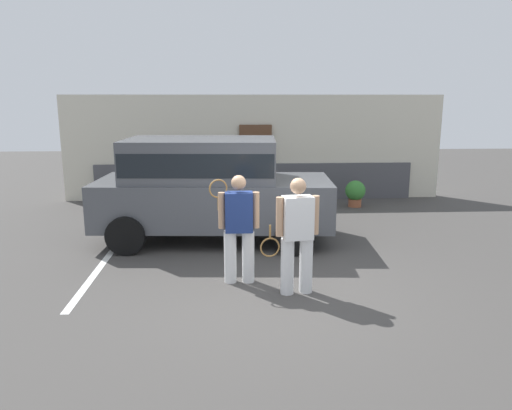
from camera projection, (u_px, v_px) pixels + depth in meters
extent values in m
plane|color=#423F3D|center=(278.00, 290.00, 7.38)|extent=(40.00, 40.00, 0.00)
cube|color=silver|center=(105.00, 261.00, 8.68)|extent=(0.12, 4.40, 0.01)
cube|color=beige|center=(254.00, 147.00, 13.80)|extent=(10.59, 0.30, 2.91)
cube|color=#4C4C51|center=(255.00, 182.00, 13.81)|extent=(8.90, 0.10, 1.02)
cube|color=brown|center=(256.00, 163.00, 13.68)|extent=(0.90, 0.06, 2.10)
cube|color=#4C4F54|center=(214.00, 201.00, 9.80)|extent=(4.71, 2.19, 0.90)
cube|color=#4C4F54|center=(201.00, 159.00, 9.62)|extent=(3.01, 1.94, 0.80)
cube|color=black|center=(201.00, 160.00, 9.63)|extent=(2.95, 1.96, 0.44)
cylinder|color=black|center=(289.00, 212.00, 10.82)|extent=(0.73, 0.30, 0.72)
cylinder|color=black|center=(295.00, 236.00, 8.96)|extent=(0.73, 0.30, 0.72)
cylinder|color=black|center=(149.00, 212.00, 10.84)|extent=(0.73, 0.30, 0.72)
cylinder|color=black|center=(126.00, 235.00, 8.98)|extent=(0.73, 0.30, 0.72)
cylinder|color=white|center=(248.00, 257.00, 7.63)|extent=(0.19, 0.19, 0.82)
cylinder|color=white|center=(230.00, 257.00, 7.61)|extent=(0.19, 0.19, 0.82)
cube|color=navy|center=(239.00, 212.00, 7.46)|extent=(0.42, 0.26, 0.61)
sphere|color=tan|center=(239.00, 183.00, 7.37)|extent=(0.23, 0.23, 0.23)
cylinder|color=tan|center=(256.00, 210.00, 7.47)|extent=(0.10, 0.10, 0.56)
cylinder|color=tan|center=(222.00, 211.00, 7.44)|extent=(0.10, 0.10, 0.56)
torus|color=olive|center=(218.00, 189.00, 7.42)|extent=(0.29, 0.11, 0.29)
cylinder|color=olive|center=(218.00, 204.00, 7.47)|extent=(0.03, 0.03, 0.20)
cylinder|color=white|center=(306.00, 265.00, 7.21)|extent=(0.20, 0.20, 0.84)
cylinder|color=white|center=(287.00, 266.00, 7.16)|extent=(0.20, 0.20, 0.84)
cube|color=white|center=(298.00, 218.00, 7.03)|extent=(0.46, 0.33, 0.62)
sphere|color=tan|center=(298.00, 186.00, 6.93)|extent=(0.23, 0.23, 0.23)
cylinder|color=tan|center=(315.00, 215.00, 7.08)|extent=(0.11, 0.11, 0.57)
cylinder|color=tan|center=(280.00, 217.00, 6.97)|extent=(0.11, 0.11, 0.57)
torus|color=olive|center=(270.00, 247.00, 7.10)|extent=(0.37, 0.08, 0.37)
cylinder|color=olive|center=(270.00, 232.00, 7.04)|extent=(0.03, 0.03, 0.20)
cylinder|color=#9E5638|center=(355.00, 203.00, 12.98)|extent=(0.34, 0.34, 0.21)
sphere|color=#387F33|center=(355.00, 191.00, 12.91)|extent=(0.53, 0.53, 0.53)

